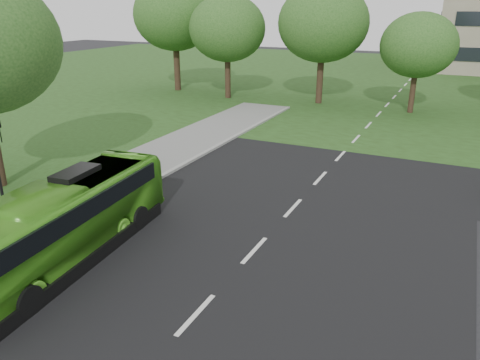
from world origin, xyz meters
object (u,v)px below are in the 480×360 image
Objects in this scene: bus at (62,223)px; tree_park_f at (175,15)px; tree_park_c at (418,45)px; tree_park_b at (323,23)px; tree_park_a at (227,29)px.

tree_park_f is at bearing 110.74° from bus.
bus is at bearing -104.78° from tree_park_c.
bus is at bearing -89.92° from tree_park_b.
bus is (8.28, -28.29, -4.74)m from tree_park_a.
tree_park_f is at bearing 178.76° from tree_park_b.
tree_park_a is 8.34m from tree_park_b.
tree_park_f is (-22.29, 0.90, 1.96)m from tree_park_c.
bus is at bearing -73.69° from tree_park_a.
tree_park_b is 29.95m from bus.
tree_park_b is 7.82m from tree_park_c.
tree_park_b is at bearing 8.22° from tree_park_a.
tree_park_a is 15.94m from tree_park_c.
tree_park_b is 14.64m from tree_park_f.
tree_park_a is 0.85× the size of tree_park_f.
tree_park_b is 1.03× the size of bus.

